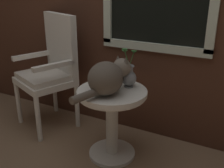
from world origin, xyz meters
The scene contains 5 objects.
ground_plane centered at (0.00, 0.00, 0.00)m, with size 6.00×6.00×0.00m, color #7F6047.
wicker_side_table centered at (0.21, 0.15, 0.41)m, with size 0.54×0.54×0.58m.
wicker_chair centered at (-0.57, 0.37, 0.59)m, with size 0.62×0.60×1.08m.
cat centered at (0.21, 0.07, 0.71)m, with size 0.31×0.54×0.26m.
pewter_vase_with_ivy centered at (0.29, 0.27, 0.68)m, with size 0.12×0.12×0.31m.
Camera 1 is at (1.11, -1.54, 1.37)m, focal length 43.45 mm.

